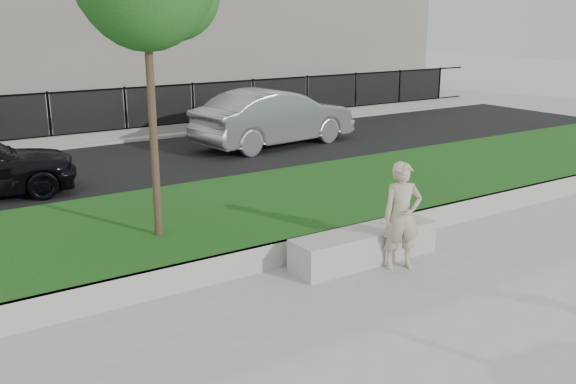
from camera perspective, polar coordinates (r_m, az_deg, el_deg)
ground at (r=8.90m, az=3.14°, el=-8.70°), size 90.00×90.00×0.00m
grass_bank at (r=11.22m, az=-6.03°, el=-2.51°), size 34.00×4.00×0.40m
grass_kerb at (r=9.62m, az=-0.56°, el=-5.52°), size 34.00×0.08×0.40m
street at (r=16.18m, az=-15.14°, el=1.96°), size 34.00×7.00×0.04m
far_pavement at (r=20.41m, az=-19.26°, el=4.46°), size 34.00×3.00×0.12m
iron_fence at (r=19.38m, az=-18.62°, el=5.42°), size 32.00×0.30×1.50m
stone_bench at (r=9.87m, az=6.81°, el=-4.77°), size 2.43×0.61×0.50m
man at (r=9.54m, az=10.09°, el=-2.10°), size 0.69×0.58×1.61m
book at (r=10.20m, az=9.23°, el=-2.61°), size 0.27×0.22×0.03m
car_silver at (r=18.33m, az=-1.18°, el=6.64°), size 5.03×2.32×1.60m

